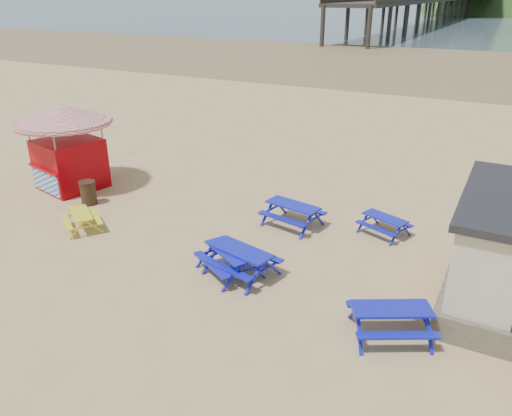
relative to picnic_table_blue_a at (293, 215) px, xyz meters
The scene contains 13 objects.
ground 2.98m from the picnic_table_blue_a, 111.59° to the right, with size 400.00×400.00×0.00m, color tan.
wet_sand 52.27m from the picnic_table_blue_a, 91.19° to the left, with size 400.00×400.00×0.00m, color brown.
sea 167.26m from the picnic_table_blue_a, 90.37° to the left, with size 400.00×400.00×0.00m, color #435460.
picnic_table_blue_a is the anchor object (origin of this frame).
picnic_table_blue_b 3.31m from the picnic_table_blue_a, 15.12° to the left, with size 1.95×1.77×0.67m.
picnic_table_blue_c 7.01m from the picnic_table_blue_a, 10.44° to the right, with size 2.22×1.90×0.83m.
picnic_table_blue_d 4.04m from the picnic_table_blue_a, 94.45° to the right, with size 2.40×2.26×0.80m.
picnic_table_blue_e 3.94m from the picnic_table_blue_a, 89.34° to the right, with size 2.37×2.07×0.86m.
picnic_table_blue_f 6.78m from the picnic_table_blue_a, 44.82° to the right, with size 2.49×2.34×0.83m.
picnic_table_yellow 7.72m from the picnic_table_blue_a, 149.74° to the right, with size 1.97×1.89×0.64m.
ice_cream_kiosk 10.45m from the picnic_table_blue_a, behind, with size 4.95×4.95×3.68m.
litter_bin 8.43m from the picnic_table_blue_a, 166.03° to the right, with size 0.67×0.67×0.98m.
pier 176.59m from the picnic_table_blue_a, 96.20° to the left, with size 24.00×220.00×39.29m.
Camera 1 is at (7.76, -12.72, 8.01)m, focal length 35.00 mm.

